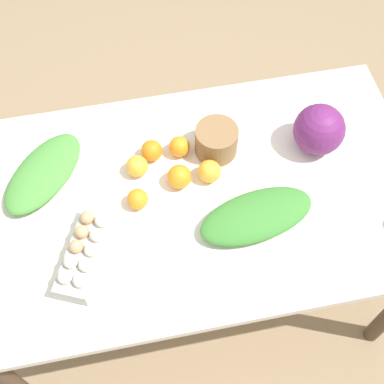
{
  "coord_description": "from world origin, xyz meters",
  "views": [
    {
      "loc": [
        -0.17,
        -0.84,
        2.21
      ],
      "look_at": [
        0.0,
        0.0,
        0.77
      ],
      "focal_mm": 50.0,
      "sensor_mm": 36.0,
      "label": 1
    }
  ],
  "objects_px": {
    "egg_carton": "(85,252)",
    "orange_4": "(138,200)",
    "paper_bag": "(216,141)",
    "greens_bunch_scallion": "(257,216)",
    "cabbage_purple": "(319,130)",
    "orange_0": "(179,177)",
    "orange_3": "(209,171)",
    "orange_5": "(179,147)",
    "greens_bunch_chard": "(43,173)",
    "orange_1": "(152,151)",
    "orange_2": "(137,166)"
  },
  "relations": [
    {
      "from": "greens_bunch_scallion",
      "to": "egg_carton",
      "type": "bearing_deg",
      "value": -177.23
    },
    {
      "from": "egg_carton",
      "to": "orange_1",
      "type": "relative_size",
      "value": 4.2
    },
    {
      "from": "paper_bag",
      "to": "orange_3",
      "type": "distance_m",
      "value": 0.11
    },
    {
      "from": "paper_bag",
      "to": "orange_1",
      "type": "height_order",
      "value": "paper_bag"
    },
    {
      "from": "paper_bag",
      "to": "orange_4",
      "type": "relative_size",
      "value": 2.12
    },
    {
      "from": "orange_0",
      "to": "orange_1",
      "type": "distance_m",
      "value": 0.14
    },
    {
      "from": "paper_bag",
      "to": "orange_2",
      "type": "relative_size",
      "value": 1.96
    },
    {
      "from": "orange_3",
      "to": "orange_5",
      "type": "relative_size",
      "value": 1.07
    },
    {
      "from": "cabbage_purple",
      "to": "orange_3",
      "type": "relative_size",
      "value": 2.25
    },
    {
      "from": "paper_bag",
      "to": "greens_bunch_chard",
      "type": "height_order",
      "value": "paper_bag"
    },
    {
      "from": "greens_bunch_scallion",
      "to": "orange_2",
      "type": "xyz_separation_m",
      "value": [
        -0.33,
        0.25,
        0.0
      ]
    },
    {
      "from": "greens_bunch_chard",
      "to": "paper_bag",
      "type": "bearing_deg",
      "value": 0.38
    },
    {
      "from": "egg_carton",
      "to": "cabbage_purple",
      "type": "bearing_deg",
      "value": -47.09
    },
    {
      "from": "orange_0",
      "to": "greens_bunch_scallion",
      "type": "bearing_deg",
      "value": -41.26
    },
    {
      "from": "greens_bunch_chard",
      "to": "orange_0",
      "type": "height_order",
      "value": "orange_0"
    },
    {
      "from": "egg_carton",
      "to": "orange_4",
      "type": "xyz_separation_m",
      "value": [
        0.17,
        0.15,
        -0.01
      ]
    },
    {
      "from": "greens_bunch_scallion",
      "to": "orange_5",
      "type": "bearing_deg",
      "value": 121.56
    },
    {
      "from": "paper_bag",
      "to": "orange_5",
      "type": "height_order",
      "value": "paper_bag"
    },
    {
      "from": "cabbage_purple",
      "to": "orange_3",
      "type": "height_order",
      "value": "cabbage_purple"
    },
    {
      "from": "egg_carton",
      "to": "orange_2",
      "type": "relative_size",
      "value": 4.16
    },
    {
      "from": "orange_4",
      "to": "orange_5",
      "type": "bearing_deg",
      "value": 46.35
    },
    {
      "from": "egg_carton",
      "to": "orange_3",
      "type": "height_order",
      "value": "egg_carton"
    },
    {
      "from": "orange_3",
      "to": "greens_bunch_chard",
      "type": "bearing_deg",
      "value": 169.15
    },
    {
      "from": "orange_4",
      "to": "orange_2",
      "type": "bearing_deg",
      "value": 82.56
    },
    {
      "from": "paper_bag",
      "to": "greens_bunch_scallion",
      "type": "bearing_deg",
      "value": -77.72
    },
    {
      "from": "orange_1",
      "to": "orange_4",
      "type": "height_order",
      "value": "orange_1"
    },
    {
      "from": "egg_carton",
      "to": "orange_2",
      "type": "height_order",
      "value": "egg_carton"
    },
    {
      "from": "greens_bunch_chard",
      "to": "orange_5",
      "type": "height_order",
      "value": "orange_5"
    },
    {
      "from": "egg_carton",
      "to": "orange_3",
      "type": "distance_m",
      "value": 0.46
    },
    {
      "from": "egg_carton",
      "to": "orange_0",
      "type": "height_order",
      "value": "egg_carton"
    },
    {
      "from": "orange_4",
      "to": "orange_5",
      "type": "distance_m",
      "value": 0.24
    },
    {
      "from": "paper_bag",
      "to": "greens_bunch_chard",
      "type": "distance_m",
      "value": 0.56
    },
    {
      "from": "orange_0",
      "to": "orange_3",
      "type": "bearing_deg",
      "value": 1.53
    },
    {
      "from": "orange_2",
      "to": "orange_5",
      "type": "distance_m",
      "value": 0.16
    },
    {
      "from": "orange_4",
      "to": "orange_5",
      "type": "height_order",
      "value": "orange_5"
    },
    {
      "from": "orange_2",
      "to": "orange_4",
      "type": "height_order",
      "value": "orange_2"
    },
    {
      "from": "greens_bunch_scallion",
      "to": "greens_bunch_chard",
      "type": "height_order",
      "value": "greens_bunch_chard"
    },
    {
      "from": "egg_carton",
      "to": "greens_bunch_scallion",
      "type": "relative_size",
      "value": 0.82
    },
    {
      "from": "greens_bunch_chard",
      "to": "egg_carton",
      "type": "bearing_deg",
      "value": -70.8
    },
    {
      "from": "greens_bunch_chard",
      "to": "orange_1",
      "type": "xyz_separation_m",
      "value": [
        0.35,
        0.02,
        0.0
      ]
    },
    {
      "from": "cabbage_purple",
      "to": "greens_bunch_scallion",
      "type": "height_order",
      "value": "cabbage_purple"
    },
    {
      "from": "orange_3",
      "to": "paper_bag",
      "type": "bearing_deg",
      "value": 66.41
    },
    {
      "from": "egg_carton",
      "to": "greens_bunch_scallion",
      "type": "distance_m",
      "value": 0.52
    },
    {
      "from": "greens_bunch_scallion",
      "to": "orange_4",
      "type": "bearing_deg",
      "value": 159.91
    },
    {
      "from": "orange_1",
      "to": "orange_3",
      "type": "xyz_separation_m",
      "value": [
        0.17,
        -0.12,
        0.0
      ]
    },
    {
      "from": "egg_carton",
      "to": "orange_5",
      "type": "relative_size",
      "value": 4.26
    },
    {
      "from": "greens_bunch_scallion",
      "to": "orange_0",
      "type": "height_order",
      "value": "orange_0"
    },
    {
      "from": "cabbage_purple",
      "to": "orange_5",
      "type": "relative_size",
      "value": 2.41
    },
    {
      "from": "egg_carton",
      "to": "orange_4",
      "type": "relative_size",
      "value": 4.48
    },
    {
      "from": "greens_bunch_chard",
      "to": "orange_5",
      "type": "bearing_deg",
      "value": 2.05
    }
  ]
}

